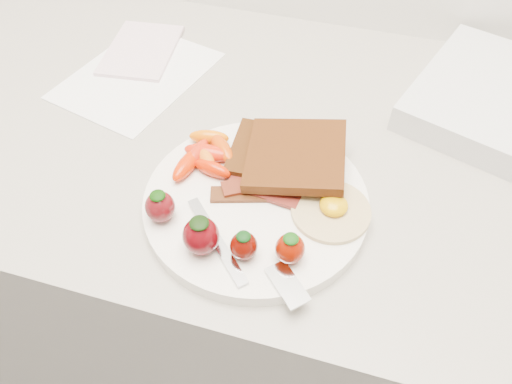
# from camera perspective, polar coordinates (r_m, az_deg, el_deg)

# --- Properties ---
(counter) EXTENTS (2.00, 0.60, 0.90)m
(counter) POSITION_cam_1_polar(r_m,az_deg,el_deg) (1.06, 0.53, -11.21)
(counter) COLOR gray
(counter) RESTS_ON ground
(plate) EXTENTS (0.27, 0.27, 0.02)m
(plate) POSITION_cam_1_polar(r_m,az_deg,el_deg) (0.60, 0.00, -1.17)
(plate) COLOR white
(plate) RESTS_ON counter
(toast_lower) EXTENTS (0.10, 0.10, 0.01)m
(toast_lower) POSITION_cam_1_polar(r_m,az_deg,el_deg) (0.64, 1.64, 4.52)
(toast_lower) COLOR black
(toast_lower) RESTS_ON plate
(toast_upper) EXTENTS (0.14, 0.14, 0.03)m
(toast_upper) POSITION_cam_1_polar(r_m,az_deg,el_deg) (0.62, 4.58, 4.22)
(toast_upper) COLOR black
(toast_upper) RESTS_ON toast_lower
(fried_egg) EXTENTS (0.11, 0.11, 0.02)m
(fried_egg) POSITION_cam_1_polar(r_m,az_deg,el_deg) (0.58, 8.64, -1.97)
(fried_egg) COLOR beige
(fried_egg) RESTS_ON plate
(bacon_strips) EXTENTS (0.11, 0.08, 0.01)m
(bacon_strips) POSITION_cam_1_polar(r_m,az_deg,el_deg) (0.60, 0.11, 0.30)
(bacon_strips) COLOR black
(bacon_strips) RESTS_ON plate
(baby_carrots) EXTENTS (0.08, 0.10, 0.02)m
(baby_carrots) POSITION_cam_1_polar(r_m,az_deg,el_deg) (0.63, -5.74, 4.28)
(baby_carrots) COLOR red
(baby_carrots) RESTS_ON plate
(strawberries) EXTENTS (0.19, 0.06, 0.05)m
(strawberries) POSITION_cam_1_polar(r_m,az_deg,el_deg) (0.54, -4.70, -4.60)
(strawberries) COLOR #540B0F
(strawberries) RESTS_ON plate
(fork) EXTENTS (0.17, 0.11, 0.00)m
(fork) POSITION_cam_1_polar(r_m,az_deg,el_deg) (0.54, -0.99, -7.70)
(fork) COLOR silver
(fork) RESTS_ON plate
(paper_sheet) EXTENTS (0.23, 0.27, 0.00)m
(paper_sheet) POSITION_cam_1_polar(r_m,az_deg,el_deg) (0.82, -13.40, 12.85)
(paper_sheet) COLOR white
(paper_sheet) RESTS_ON counter
(notepad) EXTENTS (0.12, 0.16, 0.01)m
(notepad) POSITION_cam_1_polar(r_m,az_deg,el_deg) (0.87, -12.98, 15.55)
(notepad) COLOR silver
(notepad) RESTS_ON paper_sheet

